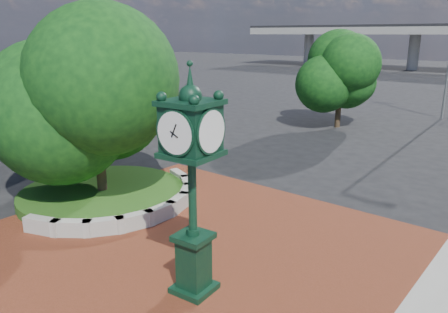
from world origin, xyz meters
TOP-DOWN VIEW (x-y plane):
  - ground at (0.00, 0.00)m, footprint 200.00×200.00m
  - plaza at (0.00, -1.00)m, footprint 12.00×12.00m
  - planter_wall at (-2.71, -0.00)m, footprint 2.96×6.77m
  - grass_bed at (-5.00, 0.00)m, footprint 6.10×6.10m
  - tree_planter at (-5.00, 0.00)m, footprint 5.20×5.20m
  - tree_northwest at (-13.00, 5.00)m, footprint 5.60×5.60m
  - tree_street at (-4.00, 18.00)m, footprint 4.40×4.40m
  - post_clock at (1.92, -2.31)m, footprint 1.23×1.23m

SIDE VIEW (x-z plane):
  - ground at x=0.00m, z-range 0.00..0.00m
  - plaza at x=0.00m, z-range 0.00..0.04m
  - grass_bed at x=-5.00m, z-range 0.00..0.40m
  - planter_wall at x=-2.71m, z-range 0.00..0.54m
  - post_clock at x=1.92m, z-range 0.27..5.71m
  - tree_street at x=-4.00m, z-range 0.52..5.96m
  - tree_planter at x=-5.00m, z-range 0.56..6.89m
  - tree_northwest at x=-13.00m, z-range 0.66..7.59m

